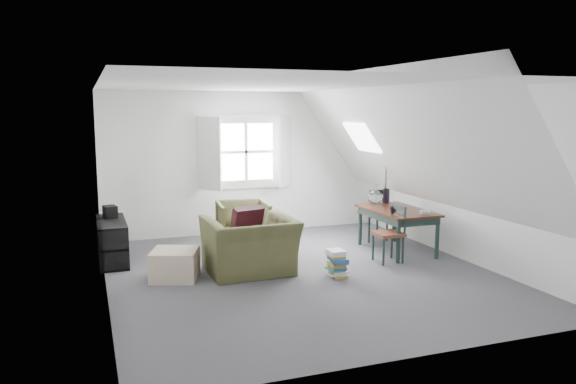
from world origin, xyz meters
name	(u,v)px	position (x,y,z in m)	size (l,w,h in m)	color
floor	(301,274)	(0.00, 0.00, 0.00)	(5.50, 5.50, 0.00)	#4C4B50
ceiling	(302,85)	(0.00, 0.00, 2.50)	(5.50, 5.50, 0.00)	white
wall_back	(245,163)	(0.00, 2.75, 1.25)	(5.00, 5.00, 0.00)	white
wall_front	(417,221)	(0.00, -2.75, 1.25)	(5.00, 5.00, 0.00)	white
wall_left	(102,191)	(-2.50, 0.00, 1.25)	(5.50, 5.50, 0.00)	white
wall_right	(460,174)	(2.50, 0.00, 1.25)	(5.50, 5.50, 0.00)	white
slope_left	(182,145)	(-1.55, 0.00, 1.78)	(5.50, 5.50, 0.00)	white
slope_right	(405,140)	(1.55, 0.00, 1.78)	(5.50, 5.50, 0.00)	white
dormer_window	(246,152)	(0.00, 2.68, 1.45)	(1.71, 0.35, 1.30)	white
skylight	(362,137)	(1.55, 1.30, 1.75)	(0.55, 0.75, 0.04)	white
armchair_near	(250,273)	(-0.64, 0.25, 0.00)	(1.16, 1.02, 0.76)	#4A4B2A
armchair_far	(243,246)	(-0.33, 1.74, 0.00)	(0.79, 0.81, 0.74)	#4A4B2A
throw_pillow	(247,222)	(-0.64, 0.40, 0.67)	(0.44, 0.12, 0.44)	#360E19
ottoman	(175,264)	(-1.64, 0.35, 0.19)	(0.58, 0.58, 0.38)	#C7AC95
dining_table	(397,215)	(1.83, 0.61, 0.58)	(0.80, 1.33, 0.67)	#34170D
demijohn	(375,197)	(1.68, 1.06, 0.80)	(0.24, 0.24, 0.33)	silver
vase_twigs	(385,195)	(1.93, 1.16, 0.80)	(0.08, 0.09, 0.62)	black
cup	(393,214)	(1.58, 0.31, 0.67)	(0.11, 0.11, 0.10)	black
paper_box	(425,212)	(2.03, 0.16, 0.69)	(0.13, 0.09, 0.04)	white
dining_chair_far	(374,213)	(1.86, 1.39, 0.46)	(0.42, 0.42, 0.89)	brown
dining_chair_near	(390,233)	(1.43, 0.13, 0.43)	(0.39, 0.39, 0.82)	brown
media_shelf	(112,244)	(-2.36, 1.47, 0.27)	(0.40, 1.19, 0.61)	black
electronics_box	(110,212)	(-2.36, 1.76, 0.69)	(0.17, 0.23, 0.19)	black
magazine_stack	(337,263)	(0.40, -0.28, 0.18)	(0.27, 0.32, 0.36)	#B29933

